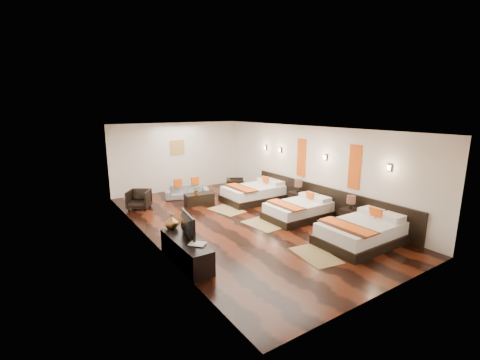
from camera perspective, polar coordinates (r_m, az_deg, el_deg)
floor at (r=9.99m, az=0.07°, el=-7.26°), size 5.50×9.50×0.01m
ceiling at (r=9.42m, az=0.08°, el=8.99°), size 5.50×9.50×0.01m
back_wall at (r=13.76m, az=-10.90°, el=4.01°), size 5.50×0.01×2.80m
left_wall at (r=8.45m, az=-15.70°, el=-1.50°), size 0.01×9.50×2.80m
right_wall at (r=11.33m, az=11.78°, el=2.18°), size 0.01×9.50×2.80m
headboard_panel at (r=10.97m, az=14.36°, el=-3.37°), size 0.08×6.60×0.90m
bed_near at (r=8.93m, az=20.64°, el=-8.53°), size 2.26×1.42×0.86m
bed_mid at (r=10.35m, az=10.30°, el=-5.17°), size 2.06×1.29×0.79m
bed_far at (r=12.09m, az=2.61°, el=-2.27°), size 2.28×1.43×0.87m
nightstand_a at (r=10.03m, az=18.69°, el=-5.91°), size 0.46×0.46×0.92m
nightstand_b at (r=11.42m, az=10.10°, el=-3.08°), size 0.50×0.50×0.99m
jute_mat_near at (r=8.01m, az=13.11°, el=-12.74°), size 0.94×1.31×0.01m
jute_mat_mid at (r=9.74m, az=4.00°, el=-7.77°), size 0.86×1.27×0.01m
jute_mat_far at (r=11.03m, az=-2.35°, el=-5.30°), size 0.96×1.32×0.01m
tv_console at (r=7.47m, az=-9.43°, el=-12.21°), size 0.50×1.80×0.55m
tv at (r=7.43m, az=-9.77°, el=-7.85°), size 0.25×0.94×0.54m
book at (r=6.95m, az=-7.89°, el=-11.46°), size 0.42×0.43×0.03m
figurine at (r=7.99m, az=-11.91°, el=-7.17°), size 0.35×0.35×0.35m
sofa at (r=12.66m, az=-9.28°, el=-2.02°), size 1.76×1.14×0.48m
armchair_left at (r=11.65m, az=-17.29°, el=-3.25°), size 0.99×0.99×0.66m
armchair_right at (r=12.99m, az=-0.84°, el=-1.12°), size 0.95×0.94×0.64m
coffee_table at (r=11.75m, az=-7.17°, el=-3.29°), size 1.05×0.61×0.40m
table_plant at (r=11.57m, az=-7.64°, el=-1.80°), size 0.28×0.25×0.28m
orange_panel_a at (r=10.03m, az=19.44°, el=2.16°), size 0.04×0.40×1.30m
orange_panel_b at (r=11.48m, az=10.72°, el=3.88°), size 0.04×0.40×1.30m
sconce_near at (r=9.38m, az=24.73°, el=1.98°), size 0.07×0.12×0.18m
sconce_mid at (r=10.68m, az=14.74°, el=3.87°), size 0.07×0.12×0.18m
sconce_far at (r=12.25m, az=7.09°, el=5.24°), size 0.07×0.12×0.18m
sconce_lounge at (r=12.94m, az=4.50°, el=5.68°), size 0.07×0.12×0.18m
gold_artwork at (r=13.69m, az=-10.93°, el=5.66°), size 0.60×0.04×0.60m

